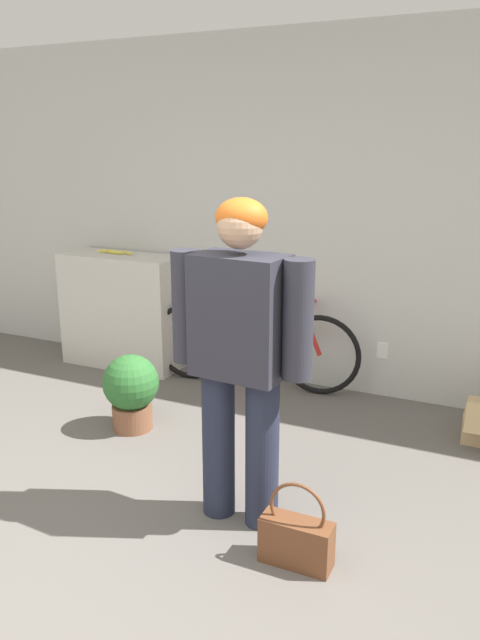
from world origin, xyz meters
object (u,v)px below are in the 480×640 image
object	(u,v)px
banana	(116,252)
bicycle	(252,345)
handbag	(296,539)
person	(240,344)
potted_plant	(131,389)

from	to	relation	value
banana	bicycle	bearing A→B (deg)	-1.39
banana	handbag	size ratio (longest dim) A/B	0.89
bicycle	handbag	distance (m)	2.15
person	potted_plant	distance (m)	1.39
banana	handbag	distance (m)	3.09
banana	potted_plant	size ratio (longest dim) A/B	0.71
handbag	potted_plant	distance (m)	1.68
bicycle	banana	bearing A→B (deg)	171.57
bicycle	banana	xyz separation A→B (m)	(-1.24, 0.03, 0.62)
person	handbag	world-z (taller)	person
bicycle	potted_plant	world-z (taller)	bicycle
person	banana	size ratio (longest dim) A/B	4.41
person	potted_plant	bearing A→B (deg)	154.25
bicycle	potted_plant	xyz separation A→B (m)	(-0.40, -1.02, -0.06)
banana	potted_plant	xyz separation A→B (m)	(0.84, -1.05, -0.68)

